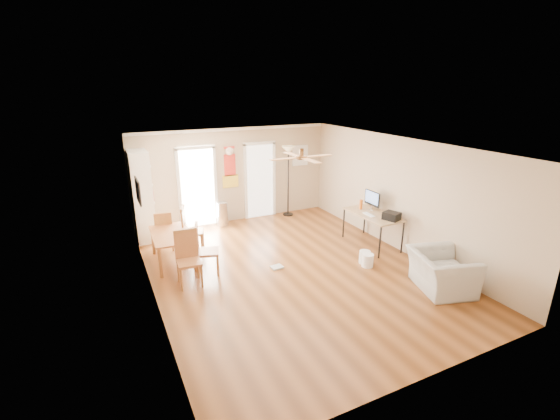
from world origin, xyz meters
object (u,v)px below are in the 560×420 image
dining_table (173,248)px  dining_chair_right_a (193,229)px  armchair (441,272)px  wastebasket_a (365,257)px  dining_chair_far (164,230)px  bookshelf (141,195)px  torchiere_lamp (288,181)px  dining_chair_near (189,259)px  printer (392,216)px  wastebasket_b (368,260)px  trash_can (222,214)px  computer_desk (372,229)px  dining_chair_right_b (208,249)px

dining_table → dining_chair_right_a: 0.70m
armchair → dining_chair_right_a: bearing=62.5°
dining_table → wastebasket_a: 4.16m
dining_chair_far → bookshelf: bearing=-63.2°
bookshelf → dining_chair_far: size_ratio=2.37×
torchiere_lamp → armchair: torchiere_lamp is taller
dining_chair_near → printer: dining_chair_near is taller
dining_chair_right_a → wastebasket_a: dining_chair_right_a is taller
dining_chair_far → torchiere_lamp: 3.88m
dining_chair_far → wastebasket_b: (3.71, -2.81, -0.33)m
trash_can → armchair: bearing=-62.6°
dining_chair_right_a → torchiere_lamp: size_ratio=0.53×
dining_chair_near → bookshelf: bearing=102.1°
bookshelf → armchair: bookshelf is taller
dining_chair_far → printer: size_ratio=2.76×
dining_table → armchair: size_ratio=1.20×
dining_chair_far → computer_desk: 4.90m
dining_chair_right_b → bookshelf: bearing=36.8°
dining_chair_right_b → dining_chair_near: bearing=143.0°
dining_chair_far → wastebasket_b: size_ratio=3.33×
dining_table → wastebasket_b: (3.67, -2.01, -0.20)m
dining_chair_right_a → torchiere_lamp: bearing=-47.6°
printer → armchair: (-0.30, -1.76, -0.51)m
torchiere_lamp → wastebasket_b: size_ratio=7.23×
trash_can → torchiere_lamp: (2.02, 0.02, 0.69)m
computer_desk → wastebasket_b: computer_desk is taller
dining_chair_far → wastebasket_a: 4.61m
torchiere_lamp → computer_desk: torchiere_lamp is taller
dining_table → dining_chair_far: size_ratio=1.43×
dining_chair_right_a → armchair: bearing=-116.0°
torchiere_lamp → dining_chair_right_a: bearing=-156.6°
dining_chair_far → wastebasket_a: (3.76, -2.64, -0.33)m
dining_chair_near → trash_can: size_ratio=1.61×
armchair → trash_can: bearing=44.9°
trash_can → armchair: armchair is taller
computer_desk → printer: 0.70m
dining_chair_right_a → trash_can: dining_chair_right_a is taller
dining_chair_right_a → dining_chair_right_b: size_ratio=1.02×
dining_chair_far → computer_desk: (4.52, -1.89, -0.08)m
dining_chair_near → dining_chair_right_b: bearing=39.0°
wastebasket_b → computer_desk: bearing=48.3°
dining_chair_far → trash_can: dining_chair_far is taller
armchair → computer_desk: bearing=12.9°
dining_chair_near → armchair: (4.21, -2.22, -0.17)m
dining_chair_right_b → printer: dining_chair_right_b is taller
dining_chair_near → armchair: size_ratio=0.96×
bookshelf → dining_chair_right_a: bookshelf is taller
dining_chair_near → dining_table: bearing=97.9°
printer → bookshelf: bearing=126.3°
bookshelf → dining_chair_right_a: 1.72m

